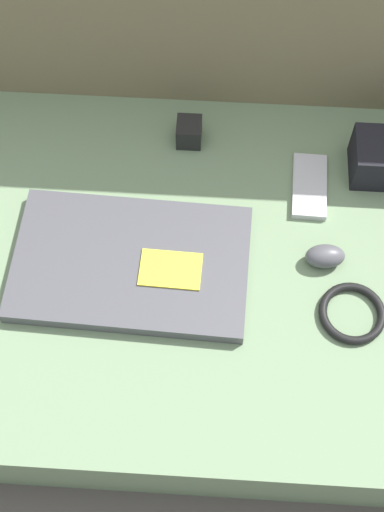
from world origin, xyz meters
TOP-DOWN VIEW (x-y plane):
  - ground_plane at (0.00, 0.00)m, footprint 8.00×8.00m
  - couch_seat at (0.00, 0.00)m, footprint 1.14×0.63m
  - laptop at (-0.09, -0.01)m, footprint 0.35×0.23m
  - computer_mouse at (0.20, 0.01)m, footprint 0.06×0.04m
  - phone_small at (0.18, 0.14)m, footprint 0.06×0.12m
  - charger_brick at (-0.02, 0.23)m, footprint 0.04×0.04m
  - cable_coil at (0.23, -0.07)m, footprint 0.10×0.10m

SIDE VIEW (x-z plane):
  - ground_plane at x=0.00m, z-range 0.00..0.00m
  - couch_seat at x=0.00m, z-range 0.00..0.13m
  - phone_small at x=0.18m, z-range 0.13..0.14m
  - cable_coil at x=0.23m, z-range 0.13..0.15m
  - laptop at x=-0.09m, z-range 0.13..0.16m
  - computer_mouse at x=0.20m, z-range 0.13..0.17m
  - charger_brick at x=-0.02m, z-range 0.13..0.18m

